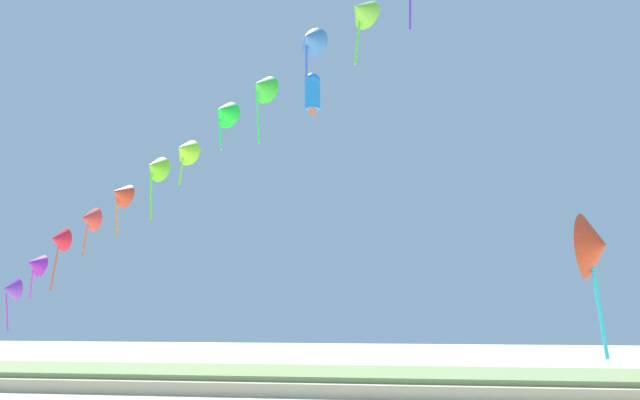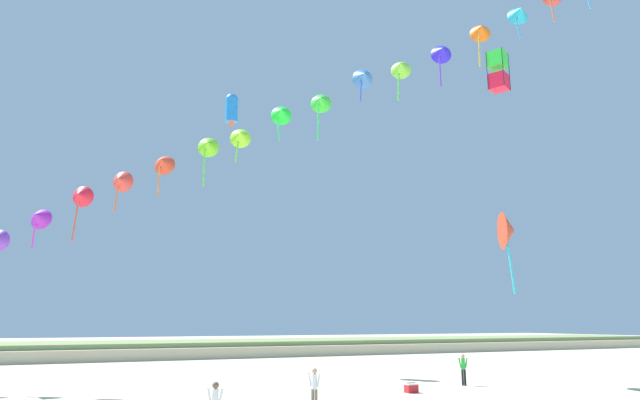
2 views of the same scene
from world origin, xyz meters
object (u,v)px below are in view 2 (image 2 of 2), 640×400
at_px(person_near_right, 463,367).
at_px(large_kite_high_solo, 232,109).
at_px(large_kite_mid_trail, 508,231).
at_px(large_kite_low_lead, 498,71).
at_px(person_near_left, 314,386).
at_px(beach_cooler, 411,388).

bearing_deg(person_near_right, large_kite_high_solo, 119.04).
height_order(large_kite_mid_trail, large_kite_high_solo, large_kite_high_solo).
distance_m(person_near_right, large_kite_high_solo, 25.57).
xyz_separation_m(person_near_right, large_kite_low_lead, (4.75, 0.98, 18.05)).
height_order(person_near_right, large_kite_mid_trail, large_kite_mid_trail).
bearing_deg(large_kite_low_lead, person_near_left, -160.03).
height_order(person_near_right, large_kite_high_solo, large_kite_high_solo).
xyz_separation_m(person_near_left, large_kite_mid_trail, (14.05, 4.24, 7.44)).
distance_m(person_near_right, large_kite_mid_trail, 8.15).
relative_size(person_near_left, beach_cooler, 2.67).
xyz_separation_m(person_near_right, beach_cooler, (-4.25, -1.46, -0.71)).
xyz_separation_m(person_near_left, large_kite_high_solo, (2.04, 20.15, 18.42)).
relative_size(person_near_left, large_kite_low_lead, 0.60).
relative_size(person_near_right, large_kite_mid_trail, 0.34).
distance_m(large_kite_mid_trail, large_kite_high_solo, 22.76).
distance_m(person_near_right, beach_cooler, 4.55).
height_order(person_near_left, beach_cooler, person_near_left).
bearing_deg(person_near_left, large_kite_low_lead, 19.97).
height_order(large_kite_mid_trail, beach_cooler, large_kite_mid_trail).
bearing_deg(large_kite_high_solo, person_near_right, -60.96).
bearing_deg(person_near_right, beach_cooler, -161.10).
distance_m(person_near_left, large_kite_low_lead, 24.41).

